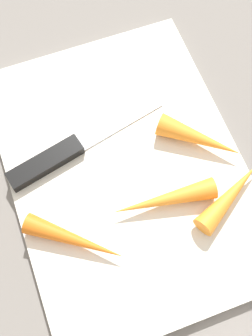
# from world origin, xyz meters

# --- Properties ---
(ground_plane) EXTENTS (1.40, 1.40, 0.00)m
(ground_plane) POSITION_xyz_m (0.00, 0.00, 0.00)
(ground_plane) COLOR slate
(cutting_board) EXTENTS (0.36, 0.26, 0.01)m
(cutting_board) POSITION_xyz_m (0.00, 0.00, 0.01)
(cutting_board) COLOR silver
(cutting_board) RESTS_ON ground_plane
(knife) EXTENTS (0.07, 0.20, 0.01)m
(knife) POSITION_xyz_m (-0.04, -0.07, 0.02)
(knife) COLOR #B7B7BC
(knife) RESTS_ON cutting_board
(carrot_longest) EXTENTS (0.04, 0.12, 0.02)m
(carrot_longest) POSITION_xyz_m (0.05, 0.02, 0.02)
(carrot_longest) COLOR orange
(carrot_longest) RESTS_ON cutting_board
(carrot_shortest) EXTENTS (0.07, 0.10, 0.02)m
(carrot_shortest) POSITION_xyz_m (0.07, 0.09, 0.02)
(carrot_shortest) COLOR orange
(carrot_shortest) RESTS_ON cutting_board
(carrot_short) EXTENTS (0.09, 0.09, 0.03)m
(carrot_short) POSITION_xyz_m (0.00, 0.09, 0.03)
(carrot_short) COLOR orange
(carrot_short) RESTS_ON cutting_board
(carrot_long) EXTENTS (0.09, 0.10, 0.02)m
(carrot_long) POSITION_xyz_m (0.06, -0.08, 0.02)
(carrot_long) COLOR orange
(carrot_long) RESTS_ON cutting_board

